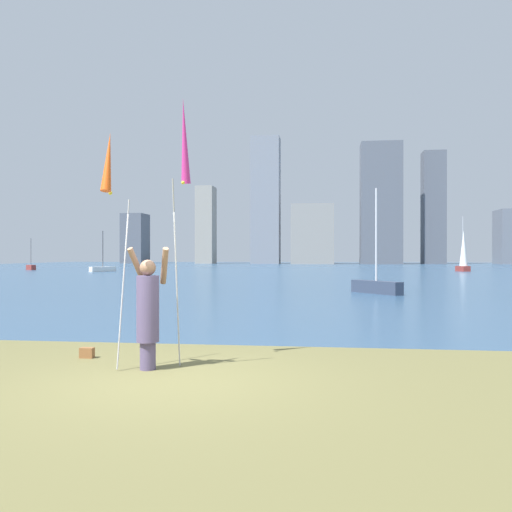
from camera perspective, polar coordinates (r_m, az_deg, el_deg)
ground at (r=58.77m, az=5.18°, el=-1.67°), size 120.00×138.00×0.12m
person at (r=8.92m, az=-11.17°, el=-5.46°), size 0.71×0.53×1.95m
kite_flag_left at (r=8.66m, az=-15.04°, el=8.63°), size 0.16×1.06×3.67m
kite_flag_right at (r=9.47m, az=-7.48°, el=11.14°), size 0.16×0.91×4.44m
bag at (r=10.28m, az=-17.17°, el=-9.59°), size 0.24×0.13×0.18m
sailboat_0 at (r=26.20m, az=12.40°, el=-2.98°), size 2.22×2.77×4.92m
sailboat_1 at (r=70.03m, az=-22.37°, el=-1.07°), size 1.62×1.45×3.72m
sailboat_2 at (r=63.13m, az=20.76°, el=0.31°), size 1.30×1.87×5.93m
sailboat_4 at (r=60.37m, az=-15.65°, el=-1.25°), size 2.03×2.96×4.33m
skyline_tower_0 at (r=115.24m, az=-12.46°, el=1.78°), size 4.47×5.66×10.13m
skyline_tower_1 at (r=109.96m, az=-5.23°, el=3.22°), size 3.44×4.66×15.33m
skyline_tower_2 at (r=106.32m, az=1.01°, el=5.78°), size 5.47×4.16×24.43m
skyline_tower_3 at (r=105.07m, az=5.93°, el=2.25°), size 8.00×6.87×11.29m
skyline_tower_4 at (r=105.55m, az=12.85°, el=5.31°), size 7.49×5.72×22.58m
skyline_tower_5 at (r=110.33m, az=17.97°, el=4.79°), size 4.15×4.05×21.46m
skyline_tower_6 at (r=113.45m, az=24.69°, el=1.81°), size 3.73×6.29×10.22m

